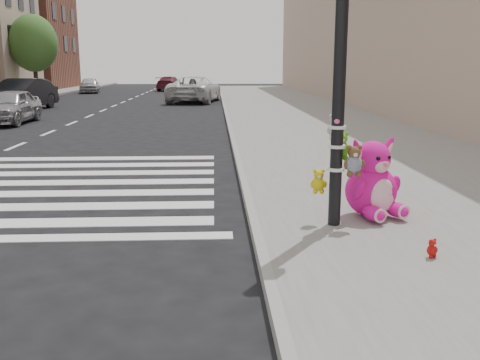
{
  "coord_description": "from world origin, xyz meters",
  "views": [
    {
      "loc": [
        1.02,
        -4.97,
        2.22
      ],
      "look_at": [
        1.35,
        1.84,
        0.75
      ],
      "focal_mm": 40.0,
      "sensor_mm": 36.0,
      "label": 1
    }
  ],
  "objects_px": {
    "car_white_near": "(195,89)",
    "car_dark_far": "(22,94)",
    "red_teddy": "(432,248)",
    "signal_pole": "(340,99)",
    "car_silver_far": "(9,106)",
    "pink_bunny": "(373,184)"
  },
  "relations": [
    {
      "from": "pink_bunny",
      "to": "car_white_near",
      "type": "relative_size",
      "value": 0.2
    },
    {
      "from": "car_silver_far",
      "to": "car_white_near",
      "type": "bearing_deg",
      "value": 60.06
    },
    {
      "from": "signal_pole",
      "to": "pink_bunny",
      "type": "relative_size",
      "value": 3.55
    },
    {
      "from": "car_dark_far",
      "to": "signal_pole",
      "type": "bearing_deg",
      "value": -51.96
    },
    {
      "from": "car_dark_far",
      "to": "car_white_near",
      "type": "distance_m",
      "value": 10.0
    },
    {
      "from": "red_teddy",
      "to": "car_silver_far",
      "type": "relative_size",
      "value": 0.06
    },
    {
      "from": "car_silver_far",
      "to": "car_dark_far",
      "type": "bearing_deg",
      "value": 104.64
    },
    {
      "from": "signal_pole",
      "to": "car_dark_far",
      "type": "xyz_separation_m",
      "value": [
        -11.15,
        20.53,
        -1.02
      ]
    },
    {
      "from": "signal_pole",
      "to": "red_teddy",
      "type": "bearing_deg",
      "value": -59.35
    },
    {
      "from": "red_teddy",
      "to": "car_silver_far",
      "type": "height_order",
      "value": "car_silver_far"
    },
    {
      "from": "signal_pole",
      "to": "car_dark_far",
      "type": "bearing_deg",
      "value": 118.5
    },
    {
      "from": "signal_pole",
      "to": "pink_bunny",
      "type": "height_order",
      "value": "signal_pole"
    },
    {
      "from": "car_white_near",
      "to": "car_silver_far",
      "type": "bearing_deg",
      "value": 69.82
    },
    {
      "from": "car_white_near",
      "to": "car_dark_far",
      "type": "bearing_deg",
      "value": 42.58
    },
    {
      "from": "red_teddy",
      "to": "car_silver_far",
      "type": "distance_m",
      "value": 18.61
    },
    {
      "from": "car_silver_far",
      "to": "red_teddy",
      "type": "bearing_deg",
      "value": -56.91
    },
    {
      "from": "car_dark_far",
      "to": "red_teddy",
      "type": "bearing_deg",
      "value": -51.83
    },
    {
      "from": "signal_pole",
      "to": "car_silver_far",
      "type": "relative_size",
      "value": 1.02
    },
    {
      "from": "pink_bunny",
      "to": "red_teddy",
      "type": "xyz_separation_m",
      "value": [
        0.19,
        -1.67,
        -0.35
      ]
    },
    {
      "from": "car_white_near",
      "to": "pink_bunny",
      "type": "bearing_deg",
      "value": 106.93
    },
    {
      "from": "red_teddy",
      "to": "car_white_near",
      "type": "distance_m",
      "value": 27.54
    },
    {
      "from": "pink_bunny",
      "to": "car_dark_far",
      "type": "distance_m",
      "value": 23.34
    }
  ]
}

